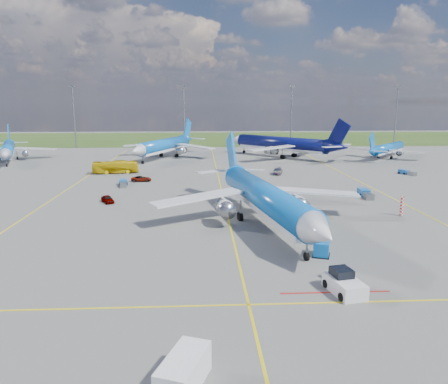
{
  "coord_description": "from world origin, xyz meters",
  "views": [
    {
      "loc": [
        -3.87,
        -53.86,
        16.75
      ],
      "look_at": [
        -0.62,
        7.58,
        4.0
      ],
      "focal_mm": 35.0,
      "sensor_mm": 36.0,
      "label": 1
    }
  ],
  "objects_px": {
    "baggage_tug_w": "(365,194)",
    "baggage_tug_e": "(407,172)",
    "bg_jet_nw": "(9,161)",
    "service_car_c": "(277,171)",
    "bg_jet_ne": "(387,158)",
    "uld_container": "(321,249)",
    "pushback_tug": "(344,283)",
    "bg_jet_nnw": "(165,158)",
    "service_car_b": "(141,179)",
    "baggage_tug_c": "(123,183)",
    "warning_post": "(402,206)",
    "apron_bus": "(115,167)",
    "service_van": "(184,372)",
    "bg_jet_n": "(281,157)",
    "service_car_a": "(108,199)",
    "main_airliner": "(264,225)"
  },
  "relations": [
    {
      "from": "bg_jet_ne",
      "to": "service_car_c",
      "type": "distance_m",
      "value": 48.61
    },
    {
      "from": "main_airliner",
      "to": "baggage_tug_w",
      "type": "bearing_deg",
      "value": 29.09
    },
    {
      "from": "baggage_tug_w",
      "to": "warning_post",
      "type": "bearing_deg",
      "value": -84.43
    },
    {
      "from": "bg_jet_nw",
      "to": "baggage_tug_w",
      "type": "height_order",
      "value": "bg_jet_nw"
    },
    {
      "from": "bg_jet_nw",
      "to": "bg_jet_nnw",
      "type": "xyz_separation_m",
      "value": [
        44.43,
        4.8,
        0.0
      ]
    },
    {
      "from": "bg_jet_n",
      "to": "bg_jet_ne",
      "type": "xyz_separation_m",
      "value": [
        32.33,
        -2.98,
        0.0
      ]
    },
    {
      "from": "bg_jet_nnw",
      "to": "service_van",
      "type": "relative_size",
      "value": 9.43
    },
    {
      "from": "baggage_tug_c",
      "to": "bg_jet_nw",
      "type": "bearing_deg",
      "value": 125.88
    },
    {
      "from": "bg_jet_n",
      "to": "service_car_b",
      "type": "bearing_deg",
      "value": 5.06
    },
    {
      "from": "bg_jet_nw",
      "to": "apron_bus",
      "type": "relative_size",
      "value": 3.42
    },
    {
      "from": "pushback_tug",
      "to": "baggage_tug_w",
      "type": "relative_size",
      "value": 1.11
    },
    {
      "from": "service_van",
      "to": "baggage_tug_c",
      "type": "distance_m",
      "value": 66.42
    },
    {
      "from": "service_car_c",
      "to": "baggage_tug_w",
      "type": "distance_m",
      "value": 28.07
    },
    {
      "from": "bg_jet_ne",
      "to": "baggage_tug_e",
      "type": "bearing_deg",
      "value": 116.19
    },
    {
      "from": "service_car_b",
      "to": "baggage_tug_c",
      "type": "bearing_deg",
      "value": 142.07
    },
    {
      "from": "bg_jet_nw",
      "to": "service_car_c",
      "type": "height_order",
      "value": "bg_jet_nw"
    },
    {
      "from": "baggage_tug_e",
      "to": "uld_container",
      "type": "bearing_deg",
      "value": -147.66
    },
    {
      "from": "service_car_b",
      "to": "service_van",
      "type": "bearing_deg",
      "value": -174.77
    },
    {
      "from": "apron_bus",
      "to": "baggage_tug_e",
      "type": "bearing_deg",
      "value": -103.98
    },
    {
      "from": "pushback_tug",
      "to": "baggage_tug_c",
      "type": "xyz_separation_m",
      "value": [
        -28.51,
        52.21,
        -0.3
      ]
    },
    {
      "from": "bg_jet_ne",
      "to": "service_van",
      "type": "bearing_deg",
      "value": 103.19
    },
    {
      "from": "bg_jet_n",
      "to": "service_car_c",
      "type": "height_order",
      "value": "bg_jet_n"
    },
    {
      "from": "main_airliner",
      "to": "baggage_tug_w",
      "type": "distance_m",
      "value": 26.74
    },
    {
      "from": "service_car_a",
      "to": "pushback_tug",
      "type": "bearing_deg",
      "value": -80.41
    },
    {
      "from": "service_car_a",
      "to": "baggage_tug_e",
      "type": "distance_m",
      "value": 69.06
    },
    {
      "from": "warning_post",
      "to": "uld_container",
      "type": "xyz_separation_m",
      "value": [
        -16.66,
        -16.52,
        -0.69
      ]
    },
    {
      "from": "service_car_c",
      "to": "baggage_tug_c",
      "type": "distance_m",
      "value": 36.06
    },
    {
      "from": "bg_jet_n",
      "to": "main_airliner",
      "type": "bearing_deg",
      "value": 36.05
    },
    {
      "from": "bg_jet_nnw",
      "to": "bg_jet_ne",
      "type": "height_order",
      "value": "bg_jet_nnw"
    },
    {
      "from": "uld_container",
      "to": "pushback_tug",
      "type": "bearing_deg",
      "value": -73.32
    },
    {
      "from": "bg_jet_nnw",
      "to": "apron_bus",
      "type": "height_order",
      "value": "bg_jet_nnw"
    },
    {
      "from": "bg_jet_nnw",
      "to": "main_airliner",
      "type": "height_order",
      "value": "main_airliner"
    },
    {
      "from": "warning_post",
      "to": "baggage_tug_c",
      "type": "height_order",
      "value": "warning_post"
    },
    {
      "from": "pushback_tug",
      "to": "bg_jet_nnw",
      "type": "bearing_deg",
      "value": 92.52
    },
    {
      "from": "bg_jet_n",
      "to": "service_van",
      "type": "relative_size",
      "value": 10.22
    },
    {
      "from": "service_car_c",
      "to": "baggage_tug_w",
      "type": "height_order",
      "value": "service_car_c"
    },
    {
      "from": "service_car_a",
      "to": "baggage_tug_c",
      "type": "xyz_separation_m",
      "value": [
        -0.02,
        15.28,
        -0.1
      ]
    },
    {
      "from": "bg_jet_nnw",
      "to": "service_van",
      "type": "distance_m",
      "value": 109.85
    },
    {
      "from": "service_van",
      "to": "service_car_c",
      "type": "height_order",
      "value": "service_van"
    },
    {
      "from": "uld_container",
      "to": "baggage_tug_w",
      "type": "distance_m",
      "value": 33.78
    },
    {
      "from": "uld_container",
      "to": "bg_jet_nw",
      "type": "bearing_deg",
      "value": 149.91
    },
    {
      "from": "bg_jet_n",
      "to": "bg_jet_nnw",
      "type": "bearing_deg",
      "value": -41.92
    },
    {
      "from": "apron_bus",
      "to": "service_car_b",
      "type": "bearing_deg",
      "value": -155.86
    },
    {
      "from": "bg_jet_n",
      "to": "service_car_c",
      "type": "distance_m",
      "value": 32.78
    },
    {
      "from": "warning_post",
      "to": "apron_bus",
      "type": "xyz_separation_m",
      "value": [
        -50.29,
        42.28,
        -0.0
      ]
    },
    {
      "from": "service_car_a",
      "to": "main_airliner",
      "type": "bearing_deg",
      "value": -59.02
    },
    {
      "from": "baggage_tug_w",
      "to": "baggage_tug_e",
      "type": "xyz_separation_m",
      "value": [
        18.81,
        23.7,
        -0.11
      ]
    },
    {
      "from": "bg_jet_nnw",
      "to": "main_airliner",
      "type": "xyz_separation_m",
      "value": [
        19.65,
        -74.62,
        0.0
      ]
    },
    {
      "from": "service_car_c",
      "to": "baggage_tug_w",
      "type": "relative_size",
      "value": 0.9
    },
    {
      "from": "service_van",
      "to": "baggage_tug_w",
      "type": "height_order",
      "value": "service_van"
    }
  ]
}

